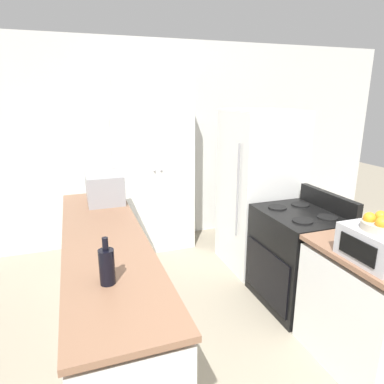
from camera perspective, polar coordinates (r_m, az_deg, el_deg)
wall_back at (r=4.58m, az=-6.36°, el=7.94°), size 7.00×0.06×2.60m
counter_left at (r=2.88m, az=-13.77°, el=-15.80°), size 0.60×2.54×0.90m
counter_right at (r=2.89m, az=26.76°, el=-17.14°), size 0.60×0.82×0.90m
pantry_cabinet at (r=4.32m, az=-6.53°, el=4.30°), size 0.94×0.52×2.13m
stove at (r=3.41m, az=17.12°, el=-10.35°), size 0.66×0.79×1.06m
refrigerator at (r=3.91m, az=11.08°, el=0.19°), size 0.74×0.76×1.78m
microwave at (r=3.49m, az=-14.36°, el=0.72°), size 0.35×0.47×0.28m
wine_bottle at (r=2.00m, az=-14.01°, el=-11.85°), size 0.09×0.09×0.28m
toaster_oven at (r=2.48m, az=28.37°, el=-7.87°), size 0.31×0.40×0.22m
fruit_bowl at (r=2.43m, az=28.94°, el=-4.62°), size 0.23×0.23×0.10m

